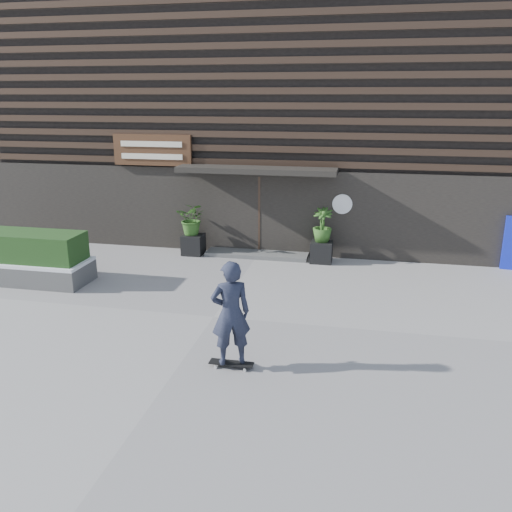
% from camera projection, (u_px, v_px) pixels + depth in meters
% --- Properties ---
extents(ground, '(80.00, 80.00, 0.00)m').
position_uv_depth(ground, '(214.00, 317.00, 11.43)').
color(ground, gray).
rests_on(ground, ground).
extents(entrance_step, '(3.00, 0.80, 0.12)m').
position_uv_depth(entrance_step, '(257.00, 254.00, 15.72)').
color(entrance_step, '#4D4D4B').
rests_on(entrance_step, ground).
extents(planter_pot_left, '(0.60, 0.60, 0.60)m').
position_uv_depth(planter_pot_left, '(193.00, 244.00, 15.83)').
color(planter_pot_left, black).
rests_on(planter_pot_left, ground).
extents(bamboo_left, '(0.86, 0.75, 0.96)m').
position_uv_depth(bamboo_left, '(192.00, 219.00, 15.61)').
color(bamboo_left, '#2D591E').
rests_on(bamboo_left, planter_pot_left).
extents(planter_pot_right, '(0.60, 0.60, 0.60)m').
position_uv_depth(planter_pot_right, '(321.00, 252.00, 15.09)').
color(planter_pot_right, black).
rests_on(planter_pot_right, ground).
extents(bamboo_right, '(0.54, 0.54, 0.96)m').
position_uv_depth(bamboo_right, '(322.00, 225.00, 14.86)').
color(bamboo_right, '#2D591E').
rests_on(bamboo_right, planter_pot_right).
extents(raised_bed, '(3.50, 1.20, 0.50)m').
position_uv_depth(raised_bed, '(23.00, 271.00, 13.60)').
color(raised_bed, '#454543').
rests_on(raised_bed, ground).
extents(snow_layer, '(3.50, 1.20, 0.08)m').
position_uv_depth(snow_layer, '(21.00, 260.00, 13.51)').
color(snow_layer, white).
rests_on(snow_layer, raised_bed).
extents(hedge, '(3.30, 1.00, 0.70)m').
position_uv_depth(hedge, '(19.00, 245.00, 13.40)').
color(hedge, '#193814').
rests_on(hedge, snow_layer).
extents(building, '(18.00, 11.00, 8.00)m').
position_uv_depth(building, '(287.00, 111.00, 19.60)').
color(building, black).
rests_on(building, ground).
extents(skateboarder, '(0.80, 0.68, 1.95)m').
position_uv_depth(skateboarder, '(231.00, 314.00, 9.01)').
color(skateboarder, black).
rests_on(skateboarder, ground).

